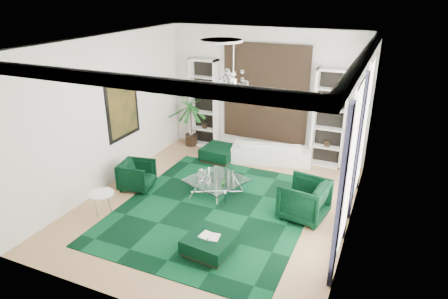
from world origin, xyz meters
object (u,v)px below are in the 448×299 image
at_px(armchair_left, 137,175).
at_px(ottoman_front, 210,244).
at_px(side_table, 103,204).
at_px(coffee_table, 216,187).
at_px(armchair_right, 304,199).
at_px(sofa, 271,151).
at_px(ottoman_side, 219,153).
at_px(palm, 190,113).

xyz_separation_m(armchair_left, ottoman_front, (2.85, -1.66, -0.19)).
height_order(ottoman_front, side_table, side_table).
relative_size(coffee_table, side_table, 2.17).
distance_m(armchair_right, coffee_table, 2.23).
height_order(armchair_right, coffee_table, armchair_right).
bearing_deg(armchair_right, coffee_table, -85.34).
distance_m(sofa, ottoman_front, 4.67).
bearing_deg(armchair_left, sofa, -51.71).
bearing_deg(side_table, sofa, 59.60).
height_order(coffee_table, side_table, side_table).
relative_size(ottoman_side, ottoman_front, 1.04).
xyz_separation_m(armchair_right, ottoman_side, (-3.04, 2.16, -0.24)).
relative_size(armchair_left, palm, 0.37).
relative_size(coffee_table, palm, 0.57).
distance_m(sofa, ottoman_side, 1.55).
bearing_deg(armchair_right, side_table, -58.75).
xyz_separation_m(sofa, ottoman_front, (0.22, -4.66, -0.16)).
distance_m(sofa, side_table, 5.11).
bearing_deg(ottoman_side, ottoman_front, -68.07).
xyz_separation_m(ottoman_front, palm, (-3.01, 4.89, 0.91)).
height_order(ottoman_side, palm, palm).
bearing_deg(armchair_right, ottoman_front, -25.77).
height_order(armchair_left, armchair_right, armchair_right).
distance_m(ottoman_front, palm, 5.81).
relative_size(coffee_table, ottoman_side, 1.33).
bearing_deg(side_table, armchair_right, 22.56).
distance_m(ottoman_side, palm, 1.77).
height_order(armchair_left, ottoman_front, armchair_left).
bearing_deg(palm, ottoman_side, -29.08).
bearing_deg(coffee_table, ottoman_side, 112.37).
distance_m(armchair_right, palm, 5.29).
xyz_separation_m(coffee_table, ottoman_side, (-0.82, 2.00, -0.01)).
bearing_deg(side_table, coffee_table, 43.99).
relative_size(armchair_left, ottoman_front, 0.91).
bearing_deg(ottoman_side, side_table, -106.25).
height_order(armchair_right, ottoman_side, armchair_right).
height_order(ottoman_side, ottoman_front, ottoman_side).
relative_size(sofa, ottoman_front, 2.59).
distance_m(coffee_table, ottoman_side, 2.16).
bearing_deg(palm, sofa, -4.68).
relative_size(side_table, palm, 0.26).
height_order(sofa, palm, palm).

